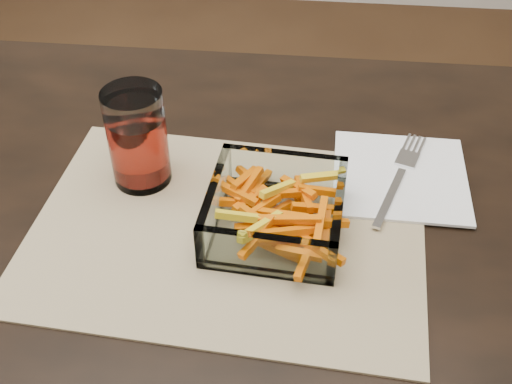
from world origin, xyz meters
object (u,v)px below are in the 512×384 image
(dining_table, at_px, (180,304))
(tumbler, at_px, (138,141))
(fork, at_px, (400,175))
(glass_bowl, at_px, (275,214))

(dining_table, height_order, tumbler, tumbler)
(fork, bearing_deg, tumbler, -155.53)
(glass_bowl, bearing_deg, fork, 35.18)
(dining_table, distance_m, tumbler, 0.20)
(glass_bowl, height_order, tumbler, tumbler)
(dining_table, xyz_separation_m, glass_bowl, (0.11, 0.05, 0.11))
(tumbler, xyz_separation_m, fork, (0.32, 0.03, -0.05))
(tumbler, distance_m, fork, 0.33)
(tumbler, relative_size, fork, 0.67)
(glass_bowl, relative_size, tumbler, 1.27)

